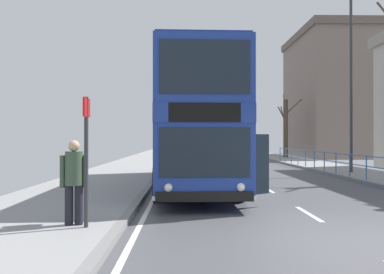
{
  "coord_description": "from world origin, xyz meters",
  "views": [
    {
      "loc": [
        -3.02,
        -7.21,
        1.81
      ],
      "look_at": [
        -2.73,
        7.94,
        1.89
      ],
      "focal_mm": 38.08,
      "sensor_mm": 36.0,
      "label": 1
    }
  ],
  "objects_px": {
    "pedestrian_with_backpack": "(74,176)",
    "street_lamp_far_side": "(351,70)",
    "background_building_01": "(346,95)",
    "bare_tree_far_02": "(286,127)",
    "double_decker_bus_main": "(193,125)",
    "bus_stop_sign_near": "(86,146)"
  },
  "relations": [
    {
      "from": "bus_stop_sign_near",
      "to": "street_lamp_far_side",
      "type": "xyz_separation_m",
      "value": [
        10.31,
        12.63,
        3.65
      ]
    },
    {
      "from": "pedestrian_with_backpack",
      "to": "background_building_01",
      "type": "height_order",
      "value": "background_building_01"
    },
    {
      "from": "street_lamp_far_side",
      "to": "background_building_01",
      "type": "bearing_deg",
      "value": 68.83
    },
    {
      "from": "background_building_01",
      "to": "double_decker_bus_main",
      "type": "bearing_deg",
      "value": -121.89
    },
    {
      "from": "bus_stop_sign_near",
      "to": "background_building_01",
      "type": "xyz_separation_m",
      "value": [
        18.35,
        33.4,
        4.67
      ]
    },
    {
      "from": "bus_stop_sign_near",
      "to": "bare_tree_far_02",
      "type": "height_order",
      "value": "bare_tree_far_02"
    },
    {
      "from": "bus_stop_sign_near",
      "to": "pedestrian_with_backpack",
      "type": "bearing_deg",
      "value": 138.24
    },
    {
      "from": "street_lamp_far_side",
      "to": "background_building_01",
      "type": "relative_size",
      "value": 0.72
    },
    {
      "from": "bare_tree_far_02",
      "to": "pedestrian_with_backpack",
      "type": "bearing_deg",
      "value": -111.54
    },
    {
      "from": "street_lamp_far_side",
      "to": "background_building_01",
      "type": "distance_m",
      "value": 22.3
    },
    {
      "from": "street_lamp_far_side",
      "to": "bare_tree_far_02",
      "type": "relative_size",
      "value": 1.54
    },
    {
      "from": "street_lamp_far_side",
      "to": "bare_tree_far_02",
      "type": "xyz_separation_m",
      "value": [
        0.88,
        16.75,
        -2.37
      ]
    },
    {
      "from": "double_decker_bus_main",
      "to": "background_building_01",
      "type": "height_order",
      "value": "background_building_01"
    },
    {
      "from": "pedestrian_with_backpack",
      "to": "street_lamp_far_side",
      "type": "xyz_separation_m",
      "value": [
        10.61,
        12.37,
        4.23
      ]
    },
    {
      "from": "double_decker_bus_main",
      "to": "background_building_01",
      "type": "relative_size",
      "value": 0.9
    },
    {
      "from": "street_lamp_far_side",
      "to": "bare_tree_far_02",
      "type": "bearing_deg",
      "value": 86.99
    },
    {
      "from": "double_decker_bus_main",
      "to": "bus_stop_sign_near",
      "type": "bearing_deg",
      "value": -106.44
    },
    {
      "from": "double_decker_bus_main",
      "to": "street_lamp_far_side",
      "type": "xyz_separation_m",
      "value": [
        8.12,
        5.21,
        2.99
      ]
    },
    {
      "from": "pedestrian_with_backpack",
      "to": "bare_tree_far_02",
      "type": "xyz_separation_m",
      "value": [
        11.49,
        29.12,
        1.87
      ]
    },
    {
      "from": "bus_stop_sign_near",
      "to": "bare_tree_far_02",
      "type": "distance_m",
      "value": 31.47
    },
    {
      "from": "background_building_01",
      "to": "street_lamp_far_side",
      "type": "bearing_deg",
      "value": -111.17
    },
    {
      "from": "double_decker_bus_main",
      "to": "bus_stop_sign_near",
      "type": "xyz_separation_m",
      "value": [
        -2.19,
        -7.42,
        -0.66
      ]
    }
  ]
}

